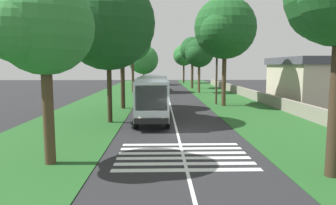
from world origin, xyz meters
TOP-DOWN VIEW (x-y plane):
  - ground at (0.00, 0.00)m, footprint 160.00×160.00m
  - grass_verge_left at (15.00, 8.20)m, footprint 120.00×8.00m
  - grass_verge_right at (15.00, -8.20)m, footprint 120.00×8.00m
  - centre_line at (15.00, 0.00)m, footprint 110.00×0.16m
  - coach_bus at (4.78, 1.80)m, footprint 11.16×2.62m
  - zebra_crossing at (-6.13, 0.00)m, footprint 4.95×6.80m
  - trailing_car_0 at (22.84, 1.73)m, footprint 4.30×1.78m
  - trailing_car_1 at (29.91, 1.82)m, footprint 4.30×1.78m
  - trailing_minibus_0 at (37.55, 1.93)m, footprint 6.00×2.14m
  - roadside_tree_left_0 at (32.04, 6.14)m, footprint 7.60×6.47m
  - roadside_tree_left_1 at (53.45, 5.42)m, footprint 8.54×7.04m
  - roadside_tree_left_2 at (3.50, 5.47)m, footprint 8.98×7.48m
  - roadside_tree_left_3 at (-7.27, 6.49)m, footprint 5.40×4.48m
  - roadside_tree_left_4 at (11.55, 5.43)m, footprint 6.41×5.35m
  - roadside_tree_right_1 at (13.67, -6.00)m, footprint 8.16×6.98m
  - roadside_tree_right_2 at (30.71, -5.31)m, footprint 5.62×4.93m
  - roadside_tree_right_3 at (60.38, -4.95)m, footprint 6.37×5.57m
  - roadside_tree_right_4 at (41.36, -5.21)m, footprint 6.22×4.96m
  - utility_pole at (15.08, -5.56)m, footprint 0.24×1.40m
  - roadside_wall at (20.00, -11.60)m, footprint 70.00×0.40m
  - roadside_building at (15.34, -16.80)m, footprint 11.60×6.96m

SIDE VIEW (x-z plane):
  - ground at x=0.00m, z-range 0.00..0.00m
  - zebra_crossing at x=-6.13m, z-range 0.00..0.01m
  - centre_line at x=15.00m, z-range 0.00..0.01m
  - grass_verge_left at x=15.00m, z-range 0.00..0.04m
  - grass_verge_right at x=15.00m, z-range 0.00..0.04m
  - trailing_car_0 at x=22.84m, z-range -0.05..1.38m
  - trailing_car_1 at x=29.91m, z-range -0.05..1.38m
  - roadside_wall at x=20.00m, z-range 0.04..1.30m
  - trailing_minibus_0 at x=37.55m, z-range 0.28..2.81m
  - coach_bus at x=4.78m, z-range 0.28..4.01m
  - roadside_building at x=15.34m, z-range 0.06..5.72m
  - utility_pole at x=15.08m, z-range 0.19..9.05m
  - roadside_tree_left_1 at x=53.45m, z-range 1.12..10.72m
  - roadside_tree_left_3 at x=-7.27m, z-range 1.97..10.62m
  - roadside_tree_right_2 at x=30.71m, z-range 2.08..11.34m
  - roadside_tree_right_3 at x=60.38m, z-range 2.21..12.39m
  - roadside_tree_left_4 at x=11.55m, z-range 2.42..12.79m
  - roadside_tree_left_2 at x=3.50m, z-range 1.95..13.66m
  - roadside_tree_right_4 at x=41.36m, z-range 2.59..13.04m
  - roadside_tree_left_0 at x=32.04m, z-range 2.58..14.48m
  - roadside_tree_right_1 at x=13.67m, z-range 2.53..14.87m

